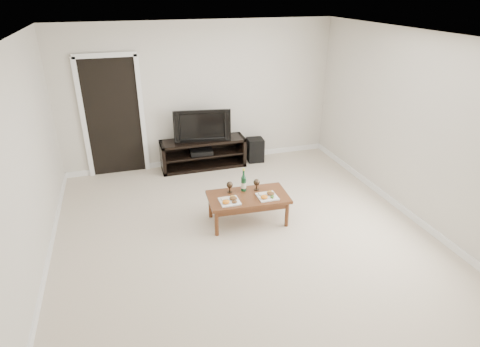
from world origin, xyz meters
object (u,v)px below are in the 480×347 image
(media_console, at_px, (203,154))
(television, at_px, (202,124))
(coffee_table, at_px, (248,209))
(subwoofer, at_px, (255,150))

(media_console, xyz_separation_m, television, (-0.00, 0.00, 0.57))
(media_console, xyz_separation_m, coffee_table, (0.21, -2.07, -0.07))
(television, relative_size, subwoofer, 2.27)
(television, bearing_deg, coffee_table, -75.32)
(media_console, xyz_separation_m, subwoofer, (1.03, 0.02, -0.05))
(television, bearing_deg, media_console, 9.02)
(television, relative_size, coffee_table, 0.90)
(television, xyz_separation_m, coffee_table, (0.21, -2.07, -0.63))
(subwoofer, height_order, coffee_table, subwoofer)
(media_console, relative_size, subwoofer, 3.47)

